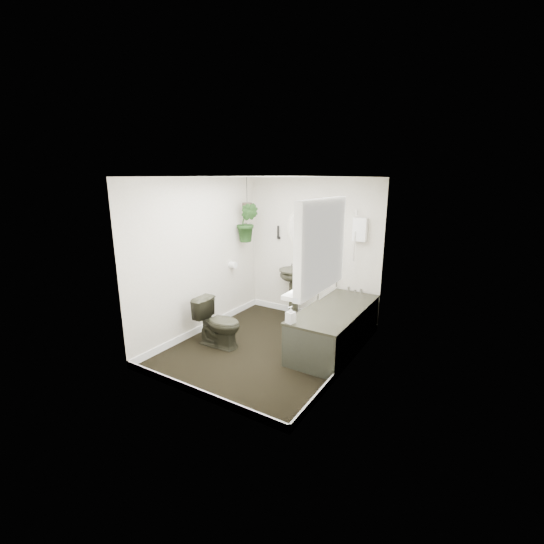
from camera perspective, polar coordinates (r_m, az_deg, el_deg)
The scene contains 22 objects.
floor at distance 5.18m, azimuth -0.89°, elevation -11.78°, with size 2.30×2.80×0.02m, color black.
ceiling at distance 4.65m, azimuth -1.01°, elevation 14.81°, with size 2.30×2.80×0.02m, color white.
wall_back at distance 5.99m, azimuth 6.36°, elevation 3.48°, with size 2.30×0.02×2.30m, color silver.
wall_front at distance 3.72m, azimuth -12.77°, elevation -3.61°, with size 2.30×0.02×2.30m, color silver.
wall_left at distance 5.48m, azimuth -11.21°, elevation 2.27°, with size 0.02×2.80×2.30m, color silver.
wall_right at distance 4.29m, azimuth 12.22°, elevation -1.16°, with size 0.02×2.80×2.30m, color silver.
skirting at distance 5.16m, azimuth -0.89°, elevation -11.19°, with size 2.30×2.80×0.10m, color white.
bathtub at distance 5.13m, azimuth 9.81°, elevation -8.59°, with size 0.72×1.72×0.58m, color black, non-canonical shape.
bath_screen at distance 5.40m, azimuth 8.98°, elevation 3.60°, with size 0.04×0.72×1.40m, color silver, non-canonical shape.
shower_box at distance 5.57m, azimuth 13.65°, elevation 6.51°, with size 0.20×0.10×0.35m, color white.
oval_mirror at distance 6.00m, azimuth 4.33°, elevation 6.93°, with size 0.46×0.03×0.62m, color beige.
wall_sconce at distance 6.20m, azimuth 0.97°, elevation 6.28°, with size 0.04×0.04×0.22m, color black.
toilet_roll_holder at distance 6.02m, azimuth -6.17°, elevation 1.10°, with size 0.11×0.11×0.11m, color white.
window_recess at distance 3.57m, azimuth 7.75°, elevation 4.14°, with size 0.08×1.00×0.90m, color white.
window_sill at distance 3.69m, azimuth 6.54°, elevation -2.17°, with size 0.18×1.00×0.04m, color white.
window_blinds at distance 3.59m, azimuth 7.09°, elevation 4.21°, with size 0.01×0.86×0.76m, color white.
toilet at distance 5.15m, azimuth -8.38°, elevation -7.86°, with size 0.38×0.66×0.68m, color black.
pedestal_sink at distance 6.09m, azimuth 3.40°, elevation -3.37°, with size 0.49×0.42×0.84m, color black, non-canonical shape.
sill_plant at distance 3.88m, azimuth 8.28°, elevation 0.94°, with size 0.24×0.21×0.27m, color black.
hanging_plant at distance 6.02m, azimuth -3.88°, elevation 7.75°, with size 0.35×0.28×0.64m, color black.
soap_bottle at distance 4.42m, azimuth 2.93°, elevation -6.71°, with size 0.09×0.10×0.21m, color #2B2322.
hanging_pot at distance 6.00m, azimuth -3.93°, elevation 10.23°, with size 0.16×0.16×0.12m, color #3B3427.
Camera 1 is at (2.51, -3.91, 2.28)m, focal length 24.00 mm.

